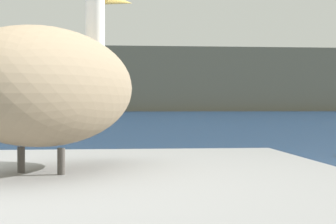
# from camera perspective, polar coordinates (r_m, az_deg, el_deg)

# --- Properties ---
(hillside_backdrop) EXTENTS (140.00, 12.59, 8.24)m
(hillside_backdrop) POSITION_cam_1_polar(r_m,az_deg,el_deg) (80.03, -6.28, 3.07)
(hillside_backdrop) COLOR #7F755B
(hillside_backdrop) RESTS_ON ground
(pelican) EXTENTS (0.98, 1.36, 0.89)m
(pelican) POSITION_cam_1_polar(r_m,az_deg,el_deg) (2.41, -11.39, 2.63)
(pelican) COLOR #947E61
(pelican) RESTS_ON pier_dock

